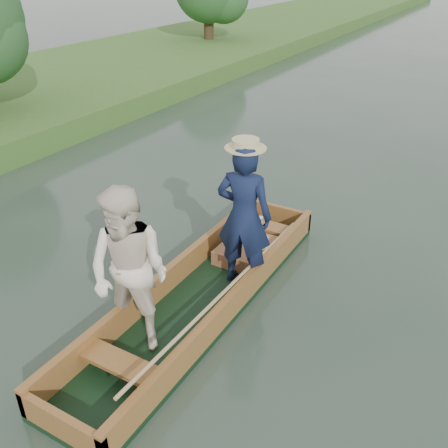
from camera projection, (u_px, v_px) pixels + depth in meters
The scene contains 3 objects.
ground at pixel (202, 305), 6.68m from camera, with size 120.00×120.00×0.00m, color #283D30.
trees_far at pixel (384, 24), 12.08m from camera, with size 22.59×15.98×4.48m.
punt at pixel (187, 263), 6.11m from camera, with size 1.42×5.00×2.14m.
Camera 1 is at (2.93, -4.45, 4.18)m, focal length 40.00 mm.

